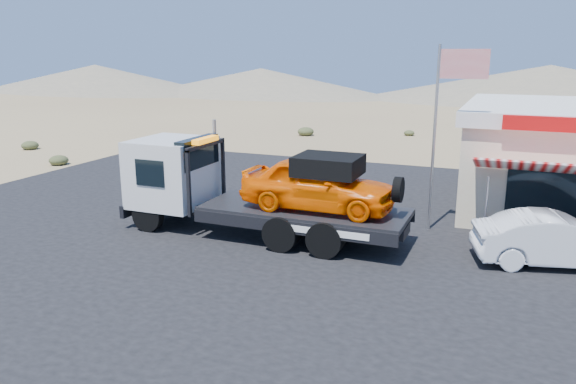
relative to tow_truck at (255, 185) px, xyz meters
name	(u,v)px	position (x,y,z in m)	size (l,w,h in m)	color
ground	(242,254)	(0.42, -1.83, -1.65)	(120.00, 120.00, 0.00)	#866D4C
asphalt_lot	(338,233)	(2.42, 1.17, -1.64)	(32.00, 24.00, 0.02)	black
tow_truck	(255,185)	(0.00, 0.00, 0.00)	(9.15, 2.71, 3.06)	black
white_sedan	(557,240)	(8.87, 0.71, -0.90)	(1.53, 4.39, 1.45)	silver
flagpole	(443,117)	(5.36, 2.67, 2.12)	(1.55, 0.10, 6.00)	#99999E
desert_scrub	(85,154)	(-14.17, 8.05, -1.32)	(23.36, 35.38, 0.79)	#353A1F
distant_hills	(374,83)	(-9.35, 53.31, 0.24)	(126.00, 48.00, 4.20)	#726B59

